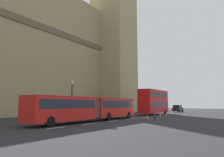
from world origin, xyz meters
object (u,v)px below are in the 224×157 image
double_decker_bus (154,101)px  traffic_cone_middle (160,115)px  pedestrian_near_cones (154,113)px  articulated_bus (91,107)px  sedan_lead (178,109)px  traffic_cone_east (166,115)px  traffic_cone_west (147,117)px  street_lamp (72,97)px

double_decker_bus → traffic_cone_middle: 8.42m
traffic_cone_middle → pedestrian_near_cones: pedestrian_near_cones is taller
articulated_bus → double_decker_bus: size_ratio=1.79×
sedan_lead → traffic_cone_east: 22.35m
traffic_cone_west → pedestrian_near_cones: pedestrian_near_cones is taller
traffic_cone_east → traffic_cone_middle: bearing=169.1°
traffic_cone_west → pedestrian_near_cones: bearing=-136.4°
double_decker_bus → traffic_cone_east: 7.11m
sedan_lead → street_lamp: (-35.57, 4.36, 2.14)m
street_lamp → traffic_cone_east: bearing=-32.7°
traffic_cone_east → pedestrian_near_cones: bearing=-169.3°
traffic_cone_east → street_lamp: size_ratio=0.11×
double_decker_bus → sedan_lead: bearing=0.5°
articulated_bus → traffic_cone_middle: articulated_bus is taller
articulated_bus → sedan_lead: 36.91m
street_lamp → pedestrian_near_cones: (3.96, -10.61, -2.14)m
traffic_cone_west → traffic_cone_middle: size_ratio=1.00×
articulated_bus → street_lamp: bearing=73.6°
articulated_bus → traffic_cone_middle: (13.08, -3.89, -1.46)m
traffic_cone_middle → traffic_cone_east: same height
sedan_lead → traffic_cone_west: 30.02m
articulated_bus → pedestrian_near_cones: articulated_bus is taller
articulated_bus → traffic_cone_east: size_ratio=30.83×
traffic_cone_middle → traffic_cone_east: 1.95m
traffic_cone_west → pedestrian_near_cones: size_ratio=0.34×
double_decker_bus → traffic_cone_west: (-12.93, -4.28, -2.43)m
double_decker_bus → sedan_lead: size_ratio=2.27×
articulated_bus → sedan_lead: (36.90, 0.14, -0.83)m
double_decker_bus → sedan_lead: 16.86m
traffic_cone_west → street_lamp: street_lamp is taller
traffic_cone_middle → traffic_cone_east: bearing=-10.9°
double_decker_bus → sedan_lead: (16.76, 0.14, -1.80)m
traffic_cone_middle → street_lamp: (-11.75, 8.40, 2.77)m
sedan_lead → pedestrian_near_cones: bearing=-168.8°
traffic_cone_west → traffic_cone_east: size_ratio=1.00×
traffic_cone_west → sedan_lead: bearing=8.5°
traffic_cone_west → traffic_cone_east: 7.79m
sedan_lead → traffic_cone_middle: bearing=-170.4°
articulated_bus → sedan_lead: size_ratio=4.06×
traffic_cone_east → pedestrian_near_cones: (-9.70, -1.84, 0.63)m
traffic_cone_west → street_lamp: bearing=123.8°
traffic_cone_west → traffic_cone_middle: (5.87, 0.38, 0.00)m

